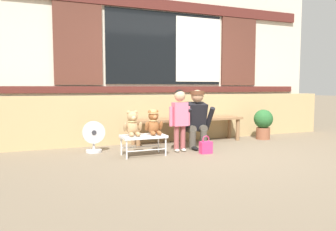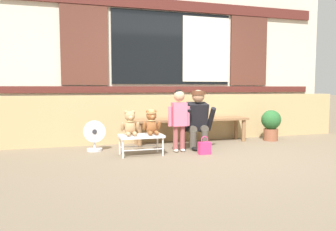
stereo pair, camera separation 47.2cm
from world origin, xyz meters
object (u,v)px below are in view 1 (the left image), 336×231
Objects in this scene: child_standing at (180,113)px; adult_crouching at (196,119)px; potted_plant at (263,122)px; floor_fan at (94,137)px; small_display_bench at (143,137)px; wooden_bench_long at (188,122)px; teddy_bear_with_hat at (154,123)px; teddy_bear_plain at (133,124)px; handbag_on_ground at (206,147)px.

adult_crouching is at bearing 23.58° from child_standing.
potted_plant is at bearing 11.81° from adult_crouching.
floor_fan is at bearing -178.73° from potted_plant.
small_display_bench is 1.33× the size of floor_fan.
teddy_bear_with_hat reaches higher than wooden_bench_long.
teddy_bear_plain is 1.17m from adult_crouching.
adult_crouching reaches higher than wooden_bench_long.
child_standing is 1.36m from floor_fan.
floor_fan reaches higher than handbag_on_ground.
child_standing is 1.01× the size of adult_crouching.
teddy_bear_with_hat is 2.51m from potted_plant.
small_display_bench is at bearing -144.35° from wooden_bench_long.
teddy_bear_with_hat reaches higher than small_display_bench.
teddy_bear_with_hat is 0.87m from handbag_on_ground.
teddy_bear_plain is at bearing -168.12° from potted_plant.
child_standing is 2.06m from potted_plant.
adult_crouching is at bearing -9.31° from floor_fan.
teddy_bear_with_hat is 0.86m from adult_crouching.
small_display_bench is 0.67× the size of adult_crouching.
handbag_on_ground is (-0.07, -0.45, -0.38)m from adult_crouching.
adult_crouching is at bearing 80.96° from handbag_on_ground.
potted_plant is (1.98, 0.50, -0.27)m from child_standing.
child_standing is (-0.47, -0.70, 0.22)m from wooden_bench_long.
teddy_bear_plain is 0.76× the size of floor_fan.
floor_fan is at bearing 132.62° from teddy_bear_plain.
potted_plant is at bearing 1.27° from floor_fan.
teddy_bear_with_hat is 0.38× the size of adult_crouching.
wooden_bench_long is 0.55m from adult_crouching.
small_display_bench is 2.35× the size of handbag_on_ground.
floor_fan is at bearing 170.69° from adult_crouching.
adult_crouching is (-0.10, -0.54, 0.11)m from wooden_bench_long.
small_display_bench is 1.76× the size of teddy_bear_plain.
teddy_bear_plain is (-0.16, 0.00, 0.20)m from small_display_bench.
small_display_bench is 2.66m from potted_plant.
floor_fan is at bearing 161.03° from child_standing.
teddy_bear_plain is 1.16m from handbag_on_ground.
wooden_bench_long is at bearing 172.48° from potted_plant.
child_standing is 0.65m from handbag_on_ground.
teddy_bear_with_hat reaches higher than floor_fan.
teddy_bear_plain reaches higher than handbag_on_ground.
handbag_on_ground is at bearing -154.81° from potted_plant.
teddy_bear_with_hat is at bearing -166.63° from potted_plant.
small_display_bench reaches higher than handbag_on_ground.
small_display_bench is at bearing -166.08° from adult_crouching.
small_display_bench is 0.25m from teddy_bear_plain.
adult_crouching reaches higher than handbag_on_ground.
teddy_bear_plain reaches higher than small_display_bench.
potted_plant is at bearing 12.62° from small_display_bench.
adult_crouching is at bearing -168.19° from potted_plant.
teddy_bear_with_hat is (0.16, 0.00, 0.21)m from small_display_bench.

